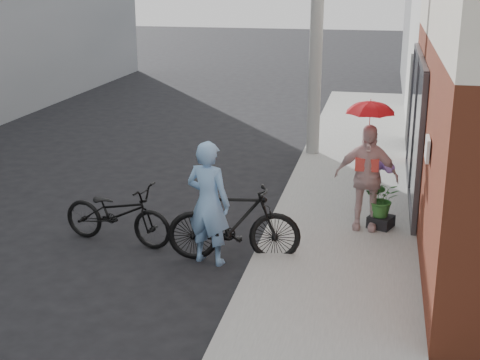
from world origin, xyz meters
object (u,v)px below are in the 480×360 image
(kimono_woman, at_px, (366,177))
(planter, at_px, (381,222))
(bike_left, at_px, (117,213))
(officer, at_px, (208,203))
(bike_right, at_px, (234,223))

(kimono_woman, xyz_separation_m, planter, (0.26, 0.08, -0.74))
(bike_left, distance_m, planter, 4.12)
(officer, distance_m, planter, 2.96)
(bike_left, bearing_deg, bike_right, -88.78)
(kimono_woman, height_order, planter, kimono_woman)
(officer, xyz_separation_m, planter, (2.39, 1.60, -0.69))
(bike_right, bearing_deg, officer, 103.14)
(bike_left, distance_m, kimono_woman, 3.86)
(officer, bearing_deg, planter, -131.98)
(officer, bearing_deg, kimono_woman, -130.27)
(bike_left, relative_size, bike_right, 0.95)
(officer, relative_size, bike_left, 0.99)
(kimono_woman, bearing_deg, planter, 20.33)
(bike_left, bearing_deg, kimono_woman, -63.86)
(officer, height_order, bike_right, officer)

